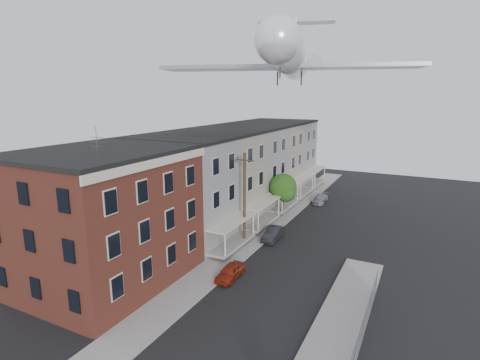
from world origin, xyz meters
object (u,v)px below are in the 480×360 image
Objects in this scene: street_tree at (284,188)px; airplane at (290,58)px; car_mid at (273,234)px; utility_pole at (244,198)px; car_far at (320,199)px; car_near at (230,272)px.

airplane is at bearing -67.34° from street_tree.
car_mid is at bearing -91.34° from airplane.
utility_pole is 2.38× the size of car_far.
car_near reaches higher than car_far.
utility_pole reaches higher than car_far.
utility_pole is at bearing -129.90° from car_mid.
street_tree is 8.58m from car_far.
car_near is at bearing -91.37° from car_mid.
utility_pole is 2.42× the size of car_mid.
street_tree is at bearing 101.35° from car_mid.
car_far is (2.44, 7.70, -2.90)m from street_tree.
street_tree is at bearing 112.66° from airplane.
car_near is 0.88× the size of car_far.
car_mid is 0.99× the size of car_far.
car_near is at bearing -90.35° from airplane.
street_tree is 1.40× the size of car_mid.
street_tree reaches higher than car_far.
utility_pole reaches higher than car_mid.
car_mid reaches higher than car_far.
utility_pole is at bearing 106.11° from car_near.
airplane is (0.08, 12.39, 17.15)m from car_near.
car_far is at bearing 87.58° from car_near.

